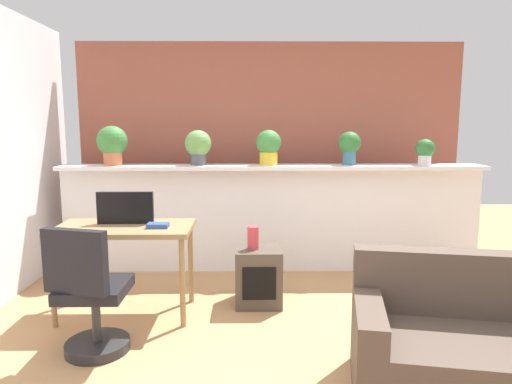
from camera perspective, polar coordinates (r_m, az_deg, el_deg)
name	(u,v)px	position (r m, az deg, el deg)	size (l,w,h in m)	color
ground_plane	(285,364)	(3.20, 3.72, -20.81)	(12.00, 12.00, 0.00)	tan
divider_wall	(272,220)	(4.90, 1.99, -3.48)	(4.42, 0.16, 1.10)	white
plant_shelf	(272,167)	(4.77, 2.05, 3.15)	(4.42, 0.38, 0.04)	white
brick_wall_behind	(270,151)	(5.40, 1.73, 5.13)	(4.42, 0.10, 2.50)	#9E5442
potted_plant_0	(112,143)	(4.98, -17.61, 5.85)	(0.31, 0.31, 0.41)	#C66B42
potted_plant_1	(198,146)	(4.81, -7.28, 5.81)	(0.28, 0.28, 0.37)	#4C4C51
potted_plant_2	(269,146)	(4.77, 1.59, 5.81)	(0.26, 0.26, 0.37)	gold
potted_plant_3	(349,145)	(4.89, 11.66, 5.75)	(0.24, 0.24, 0.35)	#386B84
potted_plant_4	(425,151)	(5.06, 20.46, 4.88)	(0.20, 0.20, 0.27)	silver
desk	(125,236)	(3.87, -16.17, -5.32)	(1.10, 0.60, 0.75)	#99754C
tv_monitor	(125,208)	(3.90, -16.10, -1.93)	(0.46, 0.04, 0.27)	black
office_chair	(90,300)	(3.34, -20.11, -12.68)	(0.49, 0.49, 0.91)	#262628
side_cube_shelf	(259,276)	(4.05, 0.34, -10.50)	(0.40, 0.41, 0.50)	#4C4238
vase_on_shelf	(253,238)	(3.92, -0.37, -5.78)	(0.10, 0.10, 0.20)	#CC3D47
book_on_desk	(158,225)	(3.71, -12.21, -4.12)	(0.17, 0.11, 0.04)	#2D4C8C
couch	(494,353)	(3.04, 27.69, -17.49)	(1.67, 1.04, 0.80)	brown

